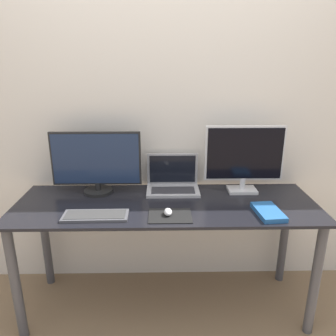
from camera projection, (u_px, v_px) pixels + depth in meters
name	position (u px, v px, depth m)	size (l,w,h in m)	color
wall_back	(165.00, 115.00, 2.24)	(7.00, 0.05, 2.50)	silver
desk	(166.00, 222.00, 2.07)	(1.87, 0.63, 0.76)	black
monitor_left	(96.00, 162.00, 2.13)	(0.58, 0.19, 0.41)	black
monitor_right	(244.00, 157.00, 2.14)	(0.52, 0.13, 0.45)	silver
laptop	(173.00, 181.00, 2.23)	(0.35, 0.23, 0.23)	#ADADB2
keyboard	(96.00, 216.00, 1.85)	(0.37, 0.15, 0.02)	#4C4C51
mousepad	(170.00, 216.00, 1.86)	(0.24, 0.19, 0.00)	black
mouse	(168.00, 212.00, 1.86)	(0.05, 0.07, 0.04)	silver
book	(268.00, 212.00, 1.88)	(0.15, 0.25, 0.03)	#235B9E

